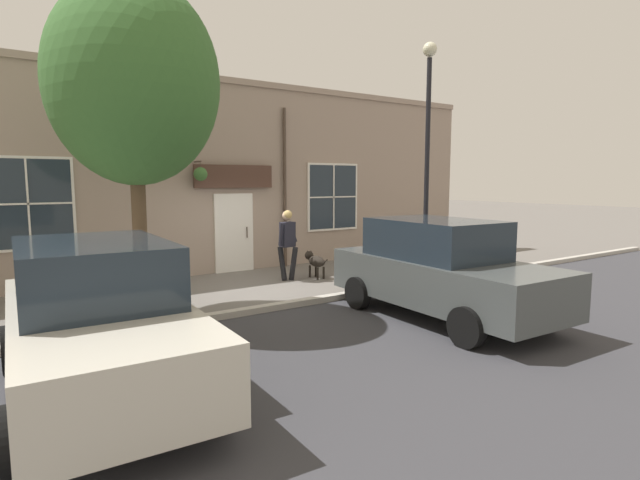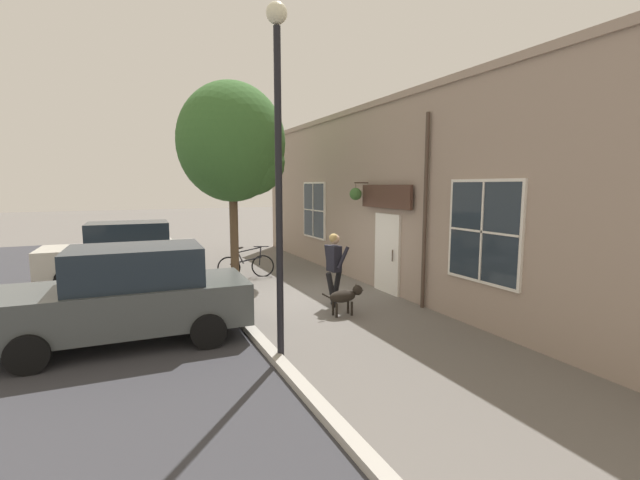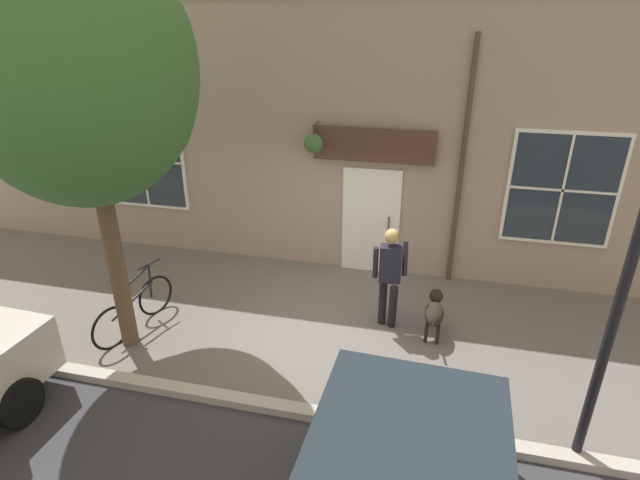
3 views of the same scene
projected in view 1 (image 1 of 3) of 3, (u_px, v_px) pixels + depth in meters
The scene contains 10 objects.
ground_plane at pixel (253, 288), 11.41m from camera, with size 90.00×90.00×0.00m, color #66605B.
curb_and_road at pixel (453, 364), 6.61m from camera, with size 10.10×28.00×0.12m.
storefront_facade at pixel (212, 176), 13.03m from camera, with size 0.95×18.00×5.10m.
pedestrian_walking at pixel (287, 238), 12.15m from camera, with size 0.56×0.55×1.73m.
dog_on_leash at pixel (315, 261), 12.56m from camera, with size 1.02×0.32×0.67m.
street_tree_by_curb at pixel (134, 91), 8.59m from camera, with size 3.16×2.85×5.83m.
leaning_bicycle at pixel (131, 293), 9.16m from camera, with size 1.71×0.41×1.00m.
parked_car_nearest_curb at pixel (98, 319), 5.64m from camera, with size 4.36×2.06×1.75m.
parked_car_mid_block at pixel (441, 269), 8.84m from camera, with size 4.36×2.06×1.75m.
street_lamp at pixel (428, 132), 11.41m from camera, with size 0.32×0.32×5.53m.
Camera 1 is at (10.12, -5.04, 2.43)m, focal length 28.00 mm.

